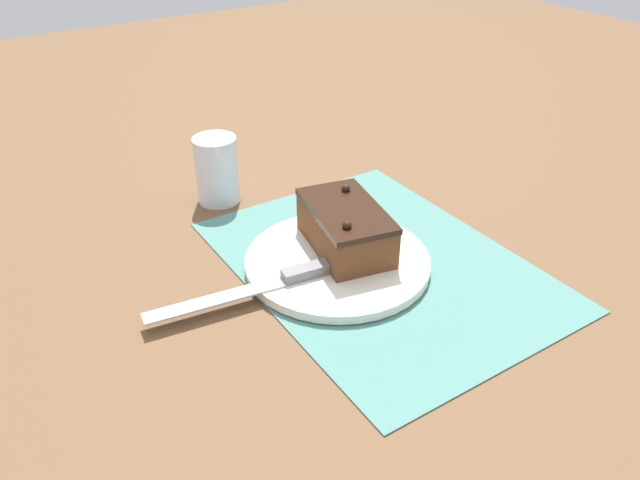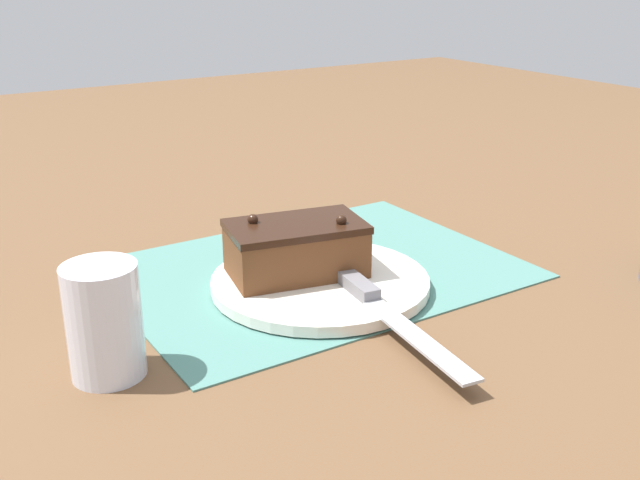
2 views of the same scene
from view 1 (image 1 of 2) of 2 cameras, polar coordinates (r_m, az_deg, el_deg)
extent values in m
plane|color=brown|center=(0.83, 5.42, -2.29)|extent=(3.00, 3.00, 0.00)
cube|color=slate|center=(0.83, 5.43, -2.18)|extent=(0.46, 0.34, 0.00)
cylinder|color=white|center=(0.82, 1.60, -1.98)|extent=(0.24, 0.24, 0.01)
cube|color=brown|center=(0.82, 2.35, 0.91)|extent=(0.16, 0.11, 0.05)
cube|color=black|center=(0.81, 2.40, 2.72)|extent=(0.16, 0.12, 0.01)
sphere|color=black|center=(0.76, 2.37, 1.44)|extent=(0.01, 0.01, 0.01)
sphere|color=black|center=(0.85, 2.44, 4.76)|extent=(0.01, 0.01, 0.01)
cube|color=slate|center=(0.78, -0.62, -2.72)|extent=(0.03, 0.08, 0.01)
cube|color=#B7BABF|center=(0.75, -9.50, -5.42)|extent=(0.04, 0.17, 0.00)
cylinder|color=white|center=(0.97, -9.41, 6.35)|extent=(0.07, 0.07, 0.10)
camera|label=2|loc=(1.01, -49.39, 14.63)|focal=42.00mm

